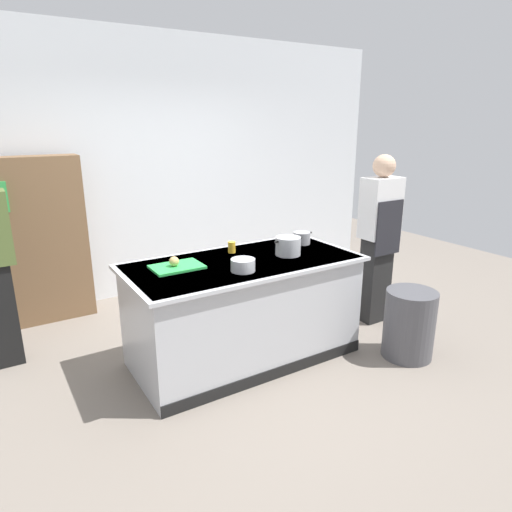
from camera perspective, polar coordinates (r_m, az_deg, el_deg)
name	(u,v)px	position (r m, az deg, el deg)	size (l,w,h in m)	color
ground_plane	(244,356)	(4.13, -1.51, -12.59)	(10.00, 10.00, 0.00)	slate
back_wall	(153,167)	(5.54, -12.93, 10.94)	(6.40, 0.12, 3.00)	silver
counter_island	(244,308)	(3.92, -1.56, -6.67)	(1.98, 0.98, 0.90)	#B7BABF
cutting_board	(177,267)	(3.64, -10.00, -1.37)	(0.40, 0.28, 0.02)	green
onion	(174,261)	(3.61, -10.36, -0.68)	(0.08, 0.08, 0.08)	tan
stock_pot	(288,246)	(3.92, 4.09, 1.28)	(0.29, 0.22, 0.16)	#B7BABF
sauce_pan	(302,238)	(4.30, 5.81, 2.29)	(0.23, 0.16, 0.11)	#99999E
mixing_bowl	(243,265)	(3.50, -1.67, -1.15)	(0.19, 0.19, 0.10)	#B7BABF
juice_cup	(232,247)	(4.00, -3.10, 1.13)	(0.07, 0.07, 0.10)	yellow
trash_bin	(409,324)	(4.23, 18.86, -8.17)	(0.44, 0.44, 0.62)	#4C4C51
person_chef	(379,236)	(4.69, 15.31, 2.46)	(0.38, 0.25, 1.72)	black
bookshelf	(29,242)	(5.06, -26.85, 1.54)	(1.10, 0.31, 1.70)	brown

